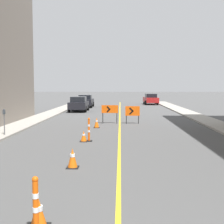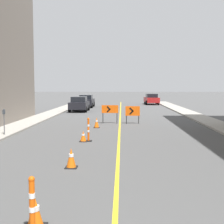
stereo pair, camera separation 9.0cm
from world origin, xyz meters
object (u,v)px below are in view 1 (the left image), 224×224
traffic_cone_third (73,158)px  parking_meter_far_curb (4,117)px  parked_car_curb_far (151,99)px  arrow_barricade_secondary (132,112)px  parked_car_curb_mid (86,101)px  traffic_cone_second (38,213)px  parked_car_curb_near (79,104)px  traffic_cone_fourth (84,136)px  traffic_cone_fifth (97,123)px  arrow_barricade_primary (110,110)px  delineator_post_front (36,210)px  delineator_post_rear (89,131)px

traffic_cone_third → parking_meter_far_curb: (-4.58, 6.17, 0.77)m
parked_car_curb_far → parking_meter_far_curb: (-10.67, -29.94, 0.29)m
arrow_barricade_secondary → parked_car_curb_mid: bearing=106.2°
traffic_cone_second → parked_car_curb_near: 27.66m
traffic_cone_fourth → parking_meter_far_curb: bearing=163.8°
traffic_cone_third → traffic_cone_fifth: (0.04, 10.00, 0.02)m
traffic_cone_second → arrow_barricade_primary: bearing=87.3°
delineator_post_front → traffic_cone_fifth: bearing=90.0°
traffic_cone_fourth → parked_car_curb_near: (-2.67, 18.19, 0.54)m
arrow_barricade_primary → parked_car_curb_far: 24.35m
delineator_post_rear → parking_meter_far_curb: (-4.63, 1.18, 0.59)m
traffic_cone_fifth → parked_car_curb_mid: 19.94m
traffic_cone_fifth → delineator_post_rear: size_ratio=0.60×
traffic_cone_third → parked_car_curb_near: bearing=97.1°
traffic_cone_fifth → arrow_barricade_primary: 2.55m
delineator_post_rear → delineator_post_front: bearing=-90.0°
traffic_cone_second → parking_meter_far_curb: bearing=113.5°
traffic_cone_second → delineator_post_rear: (0.02, 9.39, 0.20)m
traffic_cone_fourth → parking_meter_far_curb: size_ratio=0.39×
traffic_cone_second → delineator_post_front: delineator_post_front is taller
traffic_cone_fourth → parked_car_curb_near: size_ratio=0.12×
traffic_cone_third → parked_car_curb_near: parked_car_curb_near is taller
delineator_post_front → parking_meter_far_curb: 11.79m
traffic_cone_second → arrow_barricade_secondary: (2.44, 16.66, 0.58)m
arrow_barricade_primary → traffic_cone_second: bearing=-92.2°
traffic_cone_second → delineator_post_front: 0.30m
traffic_cone_fifth → parked_car_curb_near: size_ratio=0.16×
traffic_cone_third → delineator_post_front: (0.04, -4.65, 0.14)m
parked_car_curb_near → traffic_cone_second: bearing=-84.6°
delineator_post_front → parking_meter_far_curb: (-4.63, 10.83, 0.63)m
delineator_post_rear → parked_car_curb_near: 18.34m
traffic_cone_third → arrow_barricade_primary: size_ratio=0.49×
traffic_cone_third → arrow_barricade_secondary: bearing=78.7°
traffic_cone_fifth → arrow_barricade_primary: arrow_barricade_primary is taller
parking_meter_far_curb → traffic_cone_third: bearing=-53.4°
traffic_cone_fifth → delineator_post_front: size_ratio=0.64×
delineator_post_rear → parked_car_curb_mid: (-2.92, 24.73, 0.30)m
arrow_barricade_secondary → traffic_cone_fourth: bearing=-110.7°
traffic_cone_fifth → arrow_barricade_secondary: 3.35m
parking_meter_far_curb → parked_car_curb_far: bearing=70.4°
parking_meter_far_curb → parked_car_curb_mid: bearing=85.8°
traffic_cone_fifth → arrow_barricade_secondary: (2.42, 2.26, 0.53)m
traffic_cone_fourth → parking_meter_far_curb: (-4.38, 1.27, 0.83)m
delineator_post_front → delineator_post_rear: size_ratio=0.93×
traffic_cone_second → delineator_post_rear: 9.39m
traffic_cone_third → parking_meter_far_curb: size_ratio=0.48×
parked_car_curb_far → arrow_barricade_secondary: bearing=-101.6°
parked_car_curb_mid → parking_meter_far_curb: size_ratio=3.14×
delineator_post_front → arrow_barricade_secondary: bearing=81.9°
delineator_post_front → parked_car_curb_mid: parked_car_curb_mid is taller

